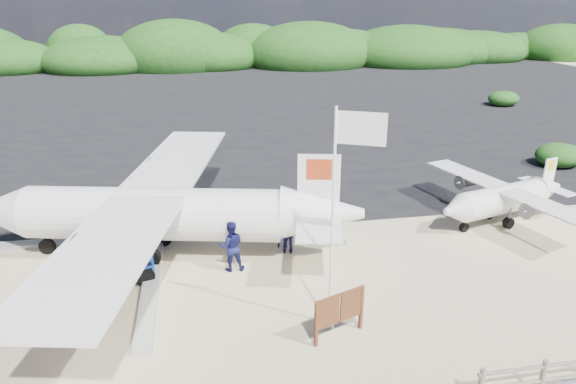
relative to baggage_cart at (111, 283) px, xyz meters
name	(u,v)px	position (x,y,z in m)	size (l,w,h in m)	color
ground	(301,297)	(5.76, -1.84, 0.00)	(160.00, 160.00, 0.00)	beige
asphalt_apron	(230,103)	(5.76, 28.16, 0.00)	(90.00, 50.00, 0.04)	#B2B2B2
vegetation_band	(216,66)	(5.76, 53.16, 0.00)	(124.00, 8.00, 4.40)	#B2B2B2
baggage_cart	(111,283)	(0.00, 0.00, 0.00)	(2.75, 1.57, 1.37)	#0A32A4
flagpole	(329,323)	(6.27, -3.29, 0.00)	(1.22, 0.51, 6.09)	white
signboard	(338,337)	(6.37, -3.92, 0.00)	(1.66, 0.16, 1.37)	brown
crew_a	(282,228)	(5.75, 1.50, 0.75)	(0.54, 0.36, 1.49)	#131547
crew_b	(231,246)	(3.84, 0.18, 0.87)	(0.85, 0.66, 1.74)	#131547
crew_c	(288,233)	(5.88, 1.02, 0.78)	(0.91, 0.38, 1.56)	#131547
aircraft_large	(423,118)	(19.46, 20.17, 0.00)	(15.92, 15.92, 4.78)	#B2B2B2
aircraft_small	(115,97)	(-4.07, 32.67, 0.00)	(6.31, 6.31, 2.27)	#B2B2B2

